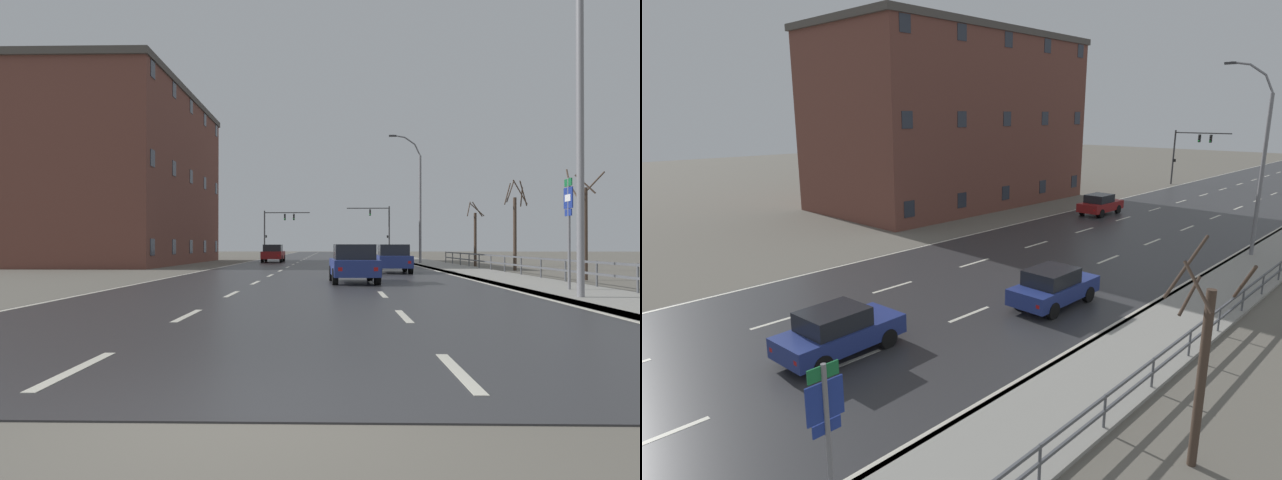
{
  "view_description": "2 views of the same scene",
  "coord_description": "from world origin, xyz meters",
  "views": [
    {
      "loc": [
        0.83,
        -4.98,
        1.55
      ],
      "look_at": [
        -0.92,
        67.43,
        2.15
      ],
      "focal_mm": 32.36,
      "sensor_mm": 36.0,
      "label": 1
    },
    {
      "loc": [
        15.13,
        9.85,
        7.52
      ],
      "look_at": [
        0.0,
        25.62,
        2.22
      ],
      "focal_mm": 29.25,
      "sensor_mm": 36.0,
      "label": 2
    }
  ],
  "objects": [
    {
      "name": "guardrail",
      "position": [
        9.85,
        24.32,
        0.71
      ],
      "size": [
        0.07,
        34.71,
        1.0
      ],
      "color": "#515459",
      "rests_on": "ground"
    },
    {
      "name": "ground_plane",
      "position": [
        0.0,
        48.0,
        -0.06
      ],
      "size": [
        160.0,
        160.0,
        0.12
      ],
      "color": "#666056"
    },
    {
      "name": "car_near_left",
      "position": [
        4.07,
        26.68,
        0.8
      ],
      "size": [
        1.85,
        4.1,
        1.57
      ],
      "rotation": [
        0.0,
        0.0,
        -0.0
      ],
      "color": "navy",
      "rests_on": "ground"
    },
    {
      "name": "road_asphalt_strip",
      "position": [
        0.0,
        60.0,
        0.01
      ],
      "size": [
        14.0,
        120.0,
        0.03
      ],
      "color": "#303033",
      "rests_on": "ground"
    },
    {
      "name": "bare_tree_near",
      "position": [
        11.84,
        20.57,
        2.34
      ],
      "size": [
        1.63,
        1.46,
        5.0
      ],
      "color": "#423328",
      "rests_on": "ground"
    },
    {
      "name": "street_lamp_midground",
      "position": [
        7.43,
        40.31,
        5.0
      ],
      "size": [
        2.54,
        0.24,
        10.22
      ],
      "color": "slate",
      "rests_on": "ground"
    },
    {
      "name": "traffic_signal_left",
      "position": [
        -6.42,
        67.19,
        4.07
      ],
      "size": [
        5.79,
        0.36,
        5.84
      ],
      "color": "#38383A",
      "rests_on": "ground"
    },
    {
      "name": "car_distant",
      "position": [
        1.62,
        18.26,
        0.8
      ],
      "size": [
        2.0,
        4.19,
        1.57
      ],
      "rotation": [
        0.0,
        0.0,
        0.05
      ],
      "color": "navy",
      "rests_on": "ground"
    },
    {
      "name": "car_far_right",
      "position": [
        -4.52,
        45.65,
        0.8
      ],
      "size": [
        1.85,
        4.1,
        1.57
      ],
      "rotation": [
        0.0,
        0.0,
        -0.0
      ],
      "color": "maroon",
      "rests_on": "ground"
    },
    {
      "name": "highway_sign",
      "position": [
        8.39,
        13.72,
        2.38
      ],
      "size": [
        0.09,
        0.68,
        3.71
      ],
      "color": "slate",
      "rests_on": "ground"
    },
    {
      "name": "brick_building",
      "position": [
        -16.89,
        42.03,
        7.02
      ],
      "size": [
        12.19,
        23.02,
        14.02
      ],
      "color": "brown",
      "rests_on": "ground"
    }
  ]
}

